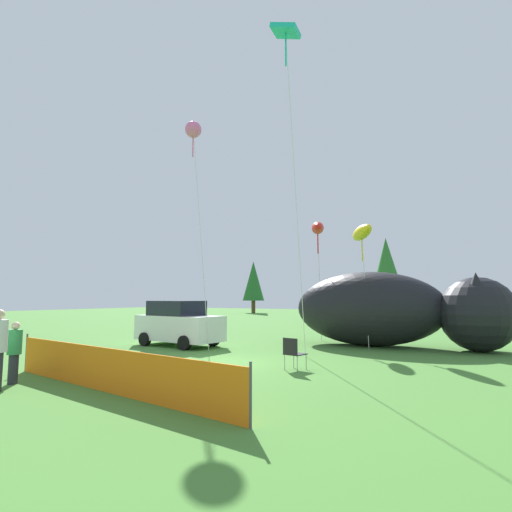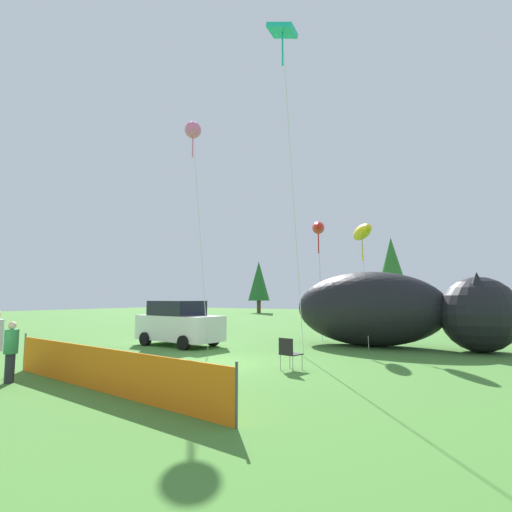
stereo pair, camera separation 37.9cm
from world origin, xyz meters
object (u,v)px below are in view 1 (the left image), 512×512
Objects in this scene: inflatable_cat at (392,312)px; kite_teal_diamond at (286,40)px; folding_chair at (293,351)px; kite_pink_octopus at (193,131)px; kite_yellow_hero at (362,233)px; spectator_in_yellow_shirt at (14,350)px; kite_red_lizard at (318,228)px; parked_car at (179,324)px.

kite_teal_diamond is at bearing -108.33° from inflatable_cat.
folding_chair is 0.09× the size of kite_pink_octopus.
kite_yellow_hero reaches higher than inflatable_cat.
kite_yellow_hero reaches higher than spectator_in_yellow_shirt.
spectator_in_yellow_shirt is at bearing 145.97° from folding_chair.
kite_red_lizard is (3.55, 12.79, 4.82)m from spectator_in_yellow_shirt.
kite_pink_octopus is at bearing 94.31° from spectator_in_yellow_shirt.
folding_chair is (7.08, -3.10, -0.43)m from parked_car.
kite_red_lizard is (-1.92, 7.54, 5.10)m from folding_chair.
parked_car is 4.47× the size of folding_chair.
spectator_in_yellow_shirt is 0.13× the size of kite_teal_diamond.
inflatable_cat is 3.80m from kite_yellow_hero.
spectator_in_yellow_shirt is 14.07m from kite_yellow_hero.
kite_red_lizard reaches higher than parked_car.
kite_red_lizard is at bearing 161.91° from kite_yellow_hero.
kite_yellow_hero is (0.93, 6.10, -6.07)m from kite_teal_diamond.
parked_car is 7.74m from folding_chair.
kite_teal_diamond is 1.93× the size of kite_red_lizard.
kite_pink_octopus is (-7.66, -4.74, 8.25)m from inflatable_cat.
spectator_in_yellow_shirt is (1.61, -8.35, -0.15)m from parked_car.
kite_red_lizard is (4.15, 4.89, -4.14)m from kite_pink_octopus.
parked_car is 9.37m from kite_yellow_hero.
inflatable_cat is 5.98× the size of spectator_in_yellow_shirt.
spectator_in_yellow_shirt is 0.15× the size of kite_pink_octopus.
kite_teal_diamond is 1.15× the size of kite_pink_octopus.
parked_car is 0.71× the size of kite_red_lizard.
parked_car is 8.88m from kite_pink_octopus.
kite_teal_diamond reaches higher than spectator_in_yellow_shirt.
inflatable_cat is at bearing 60.81° from spectator_in_yellow_shirt.
folding_chair is 0.62× the size of spectator_in_yellow_shirt.
kite_teal_diamond is (5.03, 5.90, 10.35)m from spectator_in_yellow_shirt.
inflatable_cat is 1.54× the size of kite_red_lizard.
kite_teal_diamond is 8.66m from kite_yellow_hero.
kite_yellow_hero is at bearing -151.44° from inflatable_cat.
spectator_in_yellow_shirt is at bearing -85.69° from kite_pink_octopus.
parked_car is 0.37× the size of kite_teal_diamond.
kite_pink_octopus is (-5.62, 2.00, -1.39)m from kite_teal_diamond.
folding_chair is at bearing -94.15° from kite_yellow_hero.
kite_teal_diamond reaches higher than parked_car.
kite_yellow_hero reaches higher than parked_car.
folding_chair is 11.37m from kite_pink_octopus.
folding_chair is 8.17m from kite_yellow_hero.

